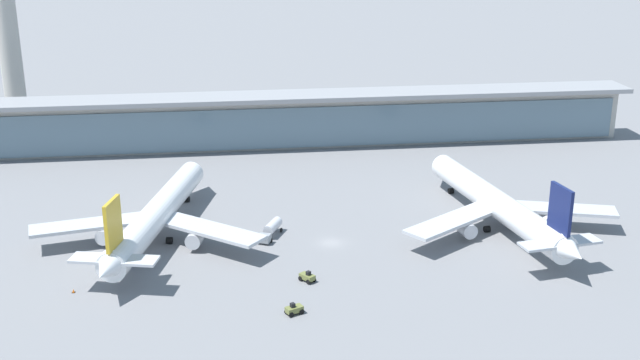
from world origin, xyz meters
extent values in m
plane|color=slate|center=(0.00, 0.00, 0.00)|extent=(1200.00, 1200.00, 0.00)
cylinder|color=white|center=(-34.07, 7.33, 5.19)|extent=(17.85, 51.65, 5.47)
cone|color=white|center=(-27.27, 34.62, 5.19)|extent=(6.39, 6.07, 5.36)
cone|color=white|center=(-40.81, -19.69, 5.73)|extent=(6.23, 7.03, 4.92)
cube|color=black|center=(-28.03, 31.58, 6.14)|extent=(4.53, 3.19, 0.66)
cube|color=#B7BABF|center=(-46.66, 5.56, 4.23)|extent=(24.31, 10.81, 0.66)
cube|color=#B7BABF|center=(-23.79, -0.14, 4.23)|extent=(21.94, 19.78, 0.66)
cylinder|color=silver|center=(-44.05, 4.34, 2.34)|extent=(3.89, 4.57, 3.02)
cylinder|color=silver|center=(-26.66, 0.01, 2.34)|extent=(3.89, 4.57, 3.02)
cube|color=gold|center=(-39.66, -15.09, 12.16)|extent=(2.24, 6.56, 8.49)
cube|color=#B7BABF|center=(-39.89, -16.00, 6.01)|extent=(15.64, 7.68, 0.47)
cylinder|color=black|center=(-37.68, 5.32, 0.66)|extent=(1.42, 1.55, 1.32)
cylinder|color=black|center=(-31.83, 3.86, 0.66)|extent=(1.42, 1.55, 1.32)
cylinder|color=black|center=(-29.05, 27.46, 0.66)|extent=(1.42, 1.55, 1.32)
cylinder|color=white|center=(35.11, 4.59, 5.19)|extent=(13.36, 52.09, 5.47)
cone|color=white|center=(30.79, 32.38, 5.19)|extent=(6.05, 5.69, 5.36)
cone|color=white|center=(39.38, -22.93, 5.73)|extent=(5.79, 6.70, 4.92)
cube|color=black|center=(31.27, 29.28, 6.14)|extent=(4.40, 2.87, 0.66)
cube|color=#B7BABF|center=(24.19, -1.92, 4.23)|extent=(22.80, 18.42, 0.66)
cube|color=#B7BABF|center=(47.48, 1.69, 4.23)|extent=(24.31, 12.73, 0.66)
cylinder|color=silver|center=(27.07, -2.03, 2.34)|extent=(3.59, 4.38, 3.02)
cylinder|color=silver|center=(44.77, 0.72, 2.34)|extent=(3.59, 4.38, 3.02)
cube|color=#141E51|center=(38.65, -18.24, 12.16)|extent=(1.67, 6.62, 8.49)
cube|color=#B7BABF|center=(38.80, -19.17, 6.01)|extent=(15.55, 6.41, 0.47)
cylinder|color=black|center=(32.56, 1.33, 0.66)|extent=(1.32, 1.48, 1.32)
cylinder|color=black|center=(38.52, 2.26, 0.66)|extent=(1.32, 1.48, 1.32)
cylinder|color=black|center=(31.92, 25.09, 0.66)|extent=(1.32, 1.48, 1.32)
cube|color=#234C9E|center=(-38.88, -5.13, 0.75)|extent=(5.00, 4.14, 0.60)
cube|color=black|center=(-40.92, -6.46, 1.84)|extent=(3.80, 2.92, 1.72)
cylinder|color=black|center=(-39.84, -6.75, 0.45)|extent=(0.91, 0.73, 0.90)
cylinder|color=black|center=(-40.74, -5.36, 0.45)|extent=(0.91, 0.73, 0.90)
cylinder|color=black|center=(-37.03, -4.90, 0.45)|extent=(0.91, 0.73, 0.90)
cylinder|color=black|center=(-37.93, -3.52, 0.45)|extent=(0.91, 0.73, 0.90)
cube|color=olive|center=(-6.69, -16.57, 0.90)|extent=(2.92, 3.12, 0.90)
cube|color=black|center=(-6.50, -16.81, 1.70)|extent=(0.98, 0.98, 0.70)
cylinder|color=black|center=(-7.86, -16.25, 0.45)|extent=(0.78, 0.88, 0.90)
cylinder|color=black|center=(-6.74, -15.36, 0.45)|extent=(0.78, 0.88, 0.90)
cylinder|color=black|center=(-6.64, -17.78, 0.45)|extent=(0.78, 0.88, 0.90)
cylinder|color=black|center=(-5.52, -16.90, 0.45)|extent=(0.78, 0.88, 0.90)
cube|color=gray|center=(-13.19, 1.29, 1.20)|extent=(3.02, 2.83, 1.50)
cylinder|color=silver|center=(-11.14, 5.64, 1.90)|extent=(4.29, 5.96, 2.10)
cylinder|color=black|center=(-11.79, 1.68, 0.45)|extent=(0.64, 0.93, 0.90)
cylinder|color=black|center=(-13.78, 2.63, 0.45)|extent=(0.64, 0.93, 0.90)
cylinder|color=black|center=(-9.35, 6.84, 0.45)|extent=(0.64, 0.93, 0.90)
cylinder|color=black|center=(-11.35, 7.78, 0.45)|extent=(0.64, 0.93, 0.90)
cube|color=olive|center=(-10.19, -28.32, 0.90)|extent=(3.17, 2.52, 0.90)
cube|color=black|center=(-10.46, -28.45, 1.70)|extent=(0.93, 0.93, 0.70)
cylinder|color=black|center=(-9.59, -27.27, 0.45)|extent=(0.94, 0.63, 0.90)
cylinder|color=black|center=(-9.00, -28.57, 0.45)|extent=(0.94, 0.63, 0.90)
cylinder|color=black|center=(-11.37, -28.08, 0.45)|extent=(0.94, 0.63, 0.90)
cylinder|color=black|center=(-10.79, -29.38, 0.45)|extent=(0.94, 0.63, 0.90)
cube|color=#B2ADA3|center=(0.00, 69.83, 7.00)|extent=(185.69, 8.00, 14.00)
cube|color=slate|center=(0.00, 65.53, 6.30)|extent=(181.97, 0.50, 11.20)
cube|color=gray|center=(0.00, 67.83, 14.60)|extent=(189.40, 12.80, 1.20)
cylinder|color=#B2ADA3|center=(-82.19, 102.76, 24.74)|extent=(6.40, 6.40, 49.49)
cone|color=orange|center=(-47.26, -15.64, 0.35)|extent=(0.44, 0.44, 0.70)
cube|color=black|center=(-47.26, -15.64, 0.02)|extent=(0.62, 0.62, 0.04)
camera|label=1|loc=(-21.09, -143.22, 62.31)|focal=44.41mm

